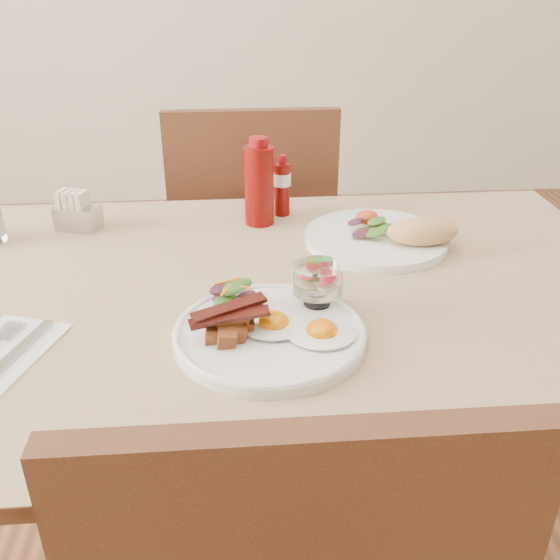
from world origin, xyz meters
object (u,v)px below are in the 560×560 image
at_px(fruit_cup, 318,279).
at_px(sugar_caddy, 77,213).
at_px(table, 267,335).
at_px(ketchup_bottle, 259,184).
at_px(hot_sauce_bottle, 282,186).
at_px(chair_far, 252,248).
at_px(second_plate, 387,236).
at_px(main_plate, 270,335).

bearing_deg(fruit_cup, sugar_caddy, 139.77).
height_order(table, fruit_cup, fruit_cup).
height_order(ketchup_bottle, hot_sauce_bottle, ketchup_bottle).
distance_m(table, sugar_caddy, 0.48).
relative_size(chair_far, hot_sauce_bottle, 7.09).
relative_size(table, sugar_caddy, 13.58).
distance_m(second_plate, ketchup_bottle, 0.28).
xyz_separation_m(table, sugar_caddy, (-0.37, 0.29, 0.12)).
bearing_deg(hot_sauce_bottle, main_plate, -96.90).
xyz_separation_m(main_plate, second_plate, (0.25, 0.32, 0.01)).
relative_size(main_plate, fruit_cup, 3.57).
bearing_deg(main_plate, hot_sauce_bottle, 83.10).
bearing_deg(ketchup_bottle, chair_far, 90.72).
height_order(second_plate, ketchup_bottle, ketchup_bottle).
height_order(table, second_plate, second_plate).
bearing_deg(fruit_cup, hot_sauce_bottle, 92.66).
bearing_deg(fruit_cup, chair_far, 95.72).
distance_m(fruit_cup, sugar_caddy, 0.58).
relative_size(ketchup_bottle, hot_sauce_bottle, 1.37).
bearing_deg(table, hot_sauce_bottle, 80.74).
relative_size(fruit_cup, ketchup_bottle, 0.44).
bearing_deg(second_plate, table, -145.86).
height_order(fruit_cup, second_plate, fruit_cup).
bearing_deg(sugar_caddy, table, -20.61).
bearing_deg(hot_sauce_bottle, sugar_caddy, -173.85).
bearing_deg(hot_sauce_bottle, chair_far, 99.59).
height_order(table, ketchup_bottle, ketchup_bottle).
bearing_deg(ketchup_bottle, hot_sauce_bottle, 40.44).
bearing_deg(fruit_cup, table, 132.83).
distance_m(table, hot_sauce_bottle, 0.37).
height_order(chair_far, second_plate, chair_far).
relative_size(table, hot_sauce_bottle, 10.13).
bearing_deg(hot_sauce_bottle, fruit_cup, -87.34).
relative_size(main_plate, hot_sauce_bottle, 2.13).
height_order(second_plate, hot_sauce_bottle, hot_sauce_bottle).
bearing_deg(chair_far, fruit_cup, -84.28).
distance_m(hot_sauce_bottle, sugar_caddy, 0.42).
bearing_deg(chair_far, second_plate, -64.02).
bearing_deg(ketchup_bottle, table, -90.90).
distance_m(fruit_cup, second_plate, 0.30).
xyz_separation_m(chair_far, fruit_cup, (0.07, -0.74, 0.29)).
bearing_deg(ketchup_bottle, sugar_caddy, -179.64).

